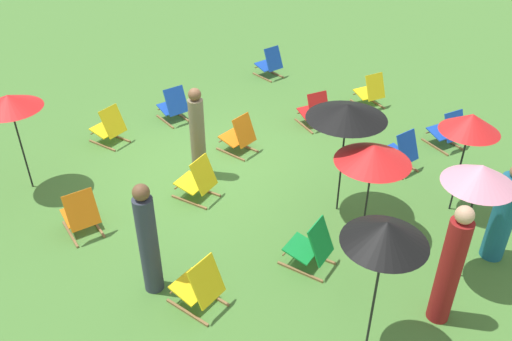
# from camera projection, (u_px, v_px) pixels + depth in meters

# --- Properties ---
(ground_plane) EXTENTS (40.00, 40.00, 0.00)m
(ground_plane) POSITION_uv_depth(u_px,v_px,m) (213.00, 168.00, 10.22)
(ground_plane) COLOR #477A33
(deckchair_1) EXTENTS (0.54, 0.80, 0.83)m
(deckchair_1) POSITION_uv_depth(u_px,v_px,m) (270.00, 64.00, 13.81)
(deckchair_1) COLOR olive
(deckchair_1) RESTS_ON ground
(deckchair_2) EXTENTS (0.69, 0.87, 0.83)m
(deckchair_2) POSITION_uv_depth(u_px,v_px,m) (314.00, 111.00, 11.48)
(deckchair_2) COLOR olive
(deckchair_2) RESTS_ON ground
(deckchair_4) EXTENTS (0.58, 0.82, 0.83)m
(deckchair_4) POSITION_uv_depth(u_px,v_px,m) (400.00, 152.00, 10.01)
(deckchair_4) COLOR olive
(deckchair_4) RESTS_ON ground
(deckchair_5) EXTENTS (0.56, 0.81, 0.83)m
(deckchair_5) POSITION_uv_depth(u_px,v_px,m) (239.00, 136.00, 10.54)
(deckchair_5) COLOR olive
(deckchair_5) RESTS_ON ground
(deckchair_6) EXTENTS (0.61, 0.84, 0.83)m
(deckchair_6) POSITION_uv_depth(u_px,v_px,m) (81.00, 214.00, 8.40)
(deckchair_6) COLOR olive
(deckchair_6) RESTS_ON ground
(deckchair_7) EXTENTS (0.62, 0.84, 0.83)m
(deckchair_7) POSITION_uv_depth(u_px,v_px,m) (109.00, 127.00, 10.85)
(deckchair_7) COLOR olive
(deckchair_7) RESTS_ON ground
(deckchair_8) EXTENTS (0.64, 0.85, 0.83)m
(deckchair_8) POSITION_uv_depth(u_px,v_px,m) (311.00, 247.00, 7.74)
(deckchair_8) COLOR olive
(deckchair_8) RESTS_ON ground
(deckchair_9) EXTENTS (0.57, 0.81, 0.83)m
(deckchair_9) POSITION_uv_depth(u_px,v_px,m) (173.00, 106.00, 11.69)
(deckchair_9) COLOR olive
(deckchair_9) RESTS_ON ground
(deckchair_10) EXTENTS (0.58, 0.82, 0.83)m
(deckchair_10) POSITION_uv_depth(u_px,v_px,m) (199.00, 286.00, 7.07)
(deckchair_10) COLOR olive
(deckchair_10) RESTS_ON ground
(deckchair_12) EXTENTS (0.68, 0.87, 0.83)m
(deckchair_12) POSITION_uv_depth(u_px,v_px,m) (370.00, 92.00, 12.33)
(deckchair_12) COLOR olive
(deckchair_12) RESTS_ON ground
(deckchair_13) EXTENTS (0.66, 0.86, 0.83)m
(deckchair_13) POSITION_uv_depth(u_px,v_px,m) (198.00, 181.00, 9.20)
(deckchair_13) COLOR olive
(deckchair_13) RESTS_ON ground
(deckchair_14) EXTENTS (0.67, 0.86, 0.83)m
(deckchair_14) POSITION_uv_depth(u_px,v_px,m) (448.00, 131.00, 10.72)
(deckchair_14) COLOR olive
(deckchair_14) RESTS_ON ground
(umbrella_0) EXTENTS (1.08, 1.08, 1.86)m
(umbrella_0) POSITION_uv_depth(u_px,v_px,m) (9.00, 102.00, 8.75)
(umbrella_0) COLOR black
(umbrella_0) RESTS_ON ground
(umbrella_1) EXTENTS (0.95, 0.95, 1.85)m
(umbrella_1) POSITION_uv_depth(u_px,v_px,m) (471.00, 123.00, 8.21)
(umbrella_1) COLOR black
(umbrella_1) RESTS_ON ground
(umbrella_2) EXTENTS (1.28, 1.28, 2.01)m
(umbrella_2) POSITION_uv_depth(u_px,v_px,m) (347.00, 112.00, 8.09)
(umbrella_2) COLOR black
(umbrella_2) RESTS_ON ground
(umbrella_3) EXTENTS (1.00, 1.00, 1.99)m
(umbrella_3) POSITION_uv_depth(u_px,v_px,m) (386.00, 233.00, 5.73)
(umbrella_3) COLOR black
(umbrella_3) RESTS_ON ground
(umbrella_4) EXTENTS (0.97, 0.97, 1.94)m
(umbrella_4) POSITION_uv_depth(u_px,v_px,m) (480.00, 175.00, 6.80)
(umbrella_4) COLOR black
(umbrella_4) RESTS_ON ground
(umbrella_5) EXTENTS (1.17, 1.17, 1.66)m
(umbrella_5) POSITION_uv_depth(u_px,v_px,m) (373.00, 154.00, 7.76)
(umbrella_5) COLOR black
(umbrella_5) RESTS_ON ground
(person_0) EXTENTS (0.39, 0.39, 1.79)m
(person_0) POSITION_uv_depth(u_px,v_px,m) (197.00, 135.00, 9.57)
(person_0) COLOR #72664C
(person_0) RESTS_ON ground
(person_1) EXTENTS (0.41, 0.41, 1.86)m
(person_1) POSITION_uv_depth(u_px,v_px,m) (450.00, 268.00, 6.62)
(person_1) COLOR maroon
(person_1) RESTS_ON ground
(person_2) EXTENTS (0.47, 0.47, 1.66)m
(person_2) POSITION_uv_depth(u_px,v_px,m) (503.00, 216.00, 7.71)
(person_2) COLOR #195972
(person_2) RESTS_ON ground
(person_3) EXTENTS (0.39, 0.39, 1.80)m
(person_3) POSITION_uv_depth(u_px,v_px,m) (148.00, 241.00, 7.09)
(person_3) COLOR #333847
(person_3) RESTS_ON ground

